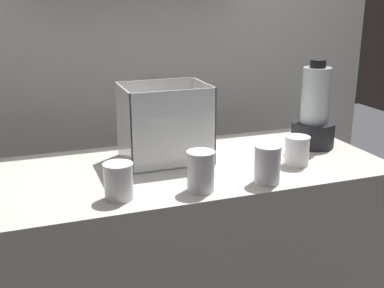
# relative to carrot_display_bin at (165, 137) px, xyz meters

# --- Properties ---
(counter) EXTENTS (1.40, 0.64, 0.90)m
(counter) POSITION_rel_carrot_display_bin_xyz_m (0.07, -0.09, -0.54)
(counter) COLOR beige
(counter) RESTS_ON ground_plane
(back_wall_unit) EXTENTS (2.60, 0.24, 2.50)m
(back_wall_unit) POSITION_rel_carrot_display_bin_xyz_m (0.07, 0.67, 0.27)
(back_wall_unit) COLOR silver
(back_wall_unit) RESTS_ON ground_plane
(carrot_display_bin) EXTENTS (0.31, 0.24, 0.28)m
(carrot_display_bin) POSITION_rel_carrot_display_bin_xyz_m (0.00, 0.00, 0.00)
(carrot_display_bin) COLOR white
(carrot_display_bin) RESTS_ON counter
(blender_pitcher) EXTENTS (0.17, 0.17, 0.35)m
(blender_pitcher) POSITION_rel_carrot_display_bin_xyz_m (0.61, -0.04, 0.04)
(blender_pitcher) COLOR black
(blender_pitcher) RESTS_ON counter
(juice_cup_beet_far_left) EXTENTS (0.09, 0.09, 0.11)m
(juice_cup_beet_far_left) POSITION_rel_carrot_display_bin_xyz_m (-0.24, -0.30, -0.04)
(juice_cup_beet_far_left) COLOR white
(juice_cup_beet_far_left) RESTS_ON counter
(juice_cup_beet_left) EXTENTS (0.09, 0.09, 0.13)m
(juice_cup_beet_left) POSITION_rel_carrot_display_bin_xyz_m (0.02, -0.33, -0.03)
(juice_cup_beet_left) COLOR white
(juice_cup_beet_left) RESTS_ON counter
(juice_cup_pomegranate_middle) EXTENTS (0.09, 0.09, 0.13)m
(juice_cup_pomegranate_middle) POSITION_rel_carrot_display_bin_xyz_m (0.24, -0.34, -0.03)
(juice_cup_pomegranate_middle) COLOR white
(juice_cup_pomegranate_middle) RESTS_ON counter
(juice_cup_orange_right) EXTENTS (0.09, 0.09, 0.11)m
(juice_cup_orange_right) POSITION_rel_carrot_display_bin_xyz_m (0.43, -0.22, -0.04)
(juice_cup_orange_right) COLOR white
(juice_cup_orange_right) RESTS_ON counter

